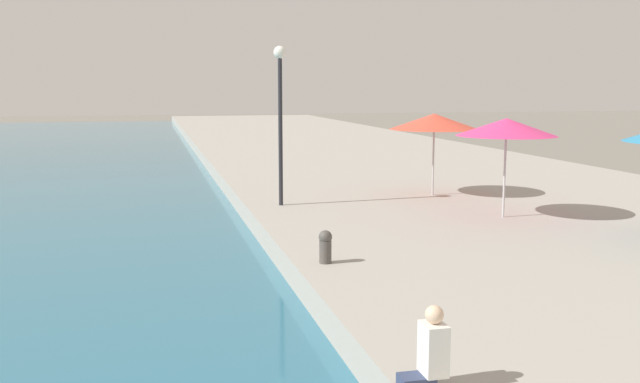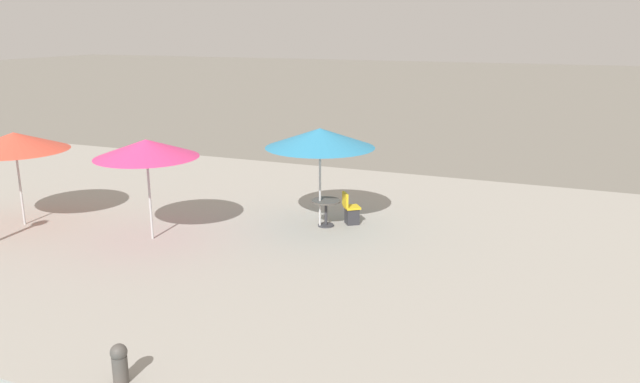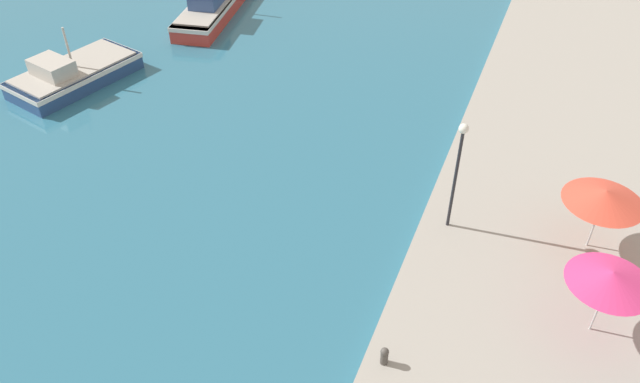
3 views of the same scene
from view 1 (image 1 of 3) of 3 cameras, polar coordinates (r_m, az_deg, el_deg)
name	(u,v)px [view 1 (image 1 of 3)]	position (r m, az deg, el deg)	size (l,w,h in m)	color
quay_promenade	(344,153)	(40.16, 1.91, 3.12)	(16.00, 90.00, 0.58)	#A39E93
cafe_umbrella_white	(506,127)	(19.20, 14.68, 5.00)	(2.62, 2.62, 2.61)	#B7B7B7
cafe_umbrella_striped	(434,122)	(22.73, 9.12, 5.55)	(2.81, 2.81, 2.58)	#B7B7B7
person_at_quay	(430,352)	(8.45, 8.78, -12.56)	(0.53, 0.36, 0.98)	#333D5B
mooring_bollard	(325,246)	(13.95, 0.43, -4.35)	(0.26, 0.26, 0.65)	#4C4742
lamppost	(280,98)	(20.50, -3.21, 7.47)	(0.36, 0.36, 4.56)	#232328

